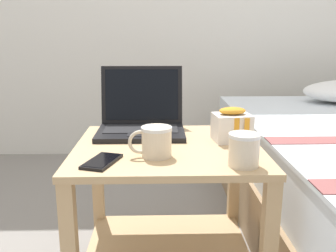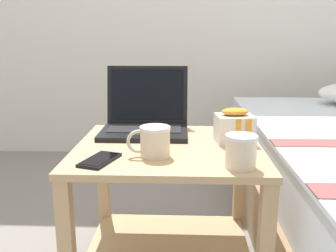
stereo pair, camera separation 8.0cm
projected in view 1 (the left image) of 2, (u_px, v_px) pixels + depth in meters
bedside_table at (168, 197)px, 1.34m from camera, size 0.64×0.57×0.55m
laptop at (141, 119)px, 1.46m from camera, size 0.33×0.29×0.25m
mug_front_left at (244, 148)px, 1.08m from camera, size 0.09×0.13×0.10m
mug_front_right at (156, 140)px, 1.16m from camera, size 0.14×0.10×0.10m
snack_bag at (232, 126)px, 1.34m from camera, size 0.14×0.12×0.12m
cell_phone at (102, 161)px, 1.12m from camera, size 0.12×0.16×0.01m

